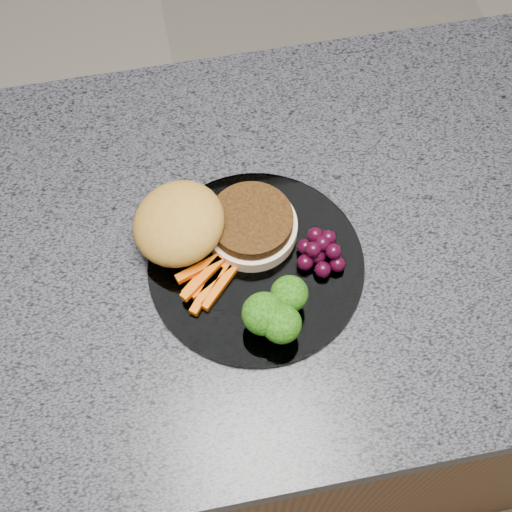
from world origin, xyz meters
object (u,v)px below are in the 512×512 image
Objects in this scene: island_cabinet at (234,367)px; burger at (205,226)px; plate at (256,265)px; grape_bunch at (321,251)px.

island_cabinet is 6.04× the size of burger.
plate reaches higher than island_cabinet.
burger is at bearing 157.62° from grape_bunch.
burger is at bearing 145.49° from island_cabinet.
grape_bunch is (0.13, -0.05, -0.01)m from burger.
plate is 0.08m from burger.
grape_bunch is (0.11, -0.04, 0.49)m from island_cabinet.
island_cabinet is 0.48m from plate.
burger is 0.14m from grape_bunch.
burger is (-0.05, 0.05, 0.03)m from plate.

